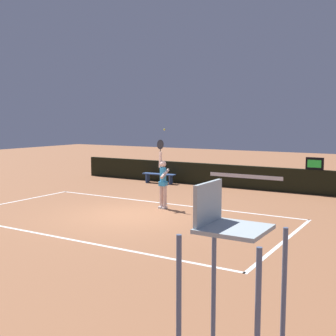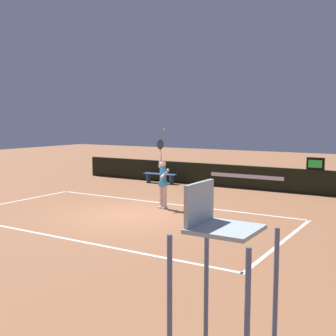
# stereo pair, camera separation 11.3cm
# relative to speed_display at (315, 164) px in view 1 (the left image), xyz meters

# --- Properties ---
(ground_plane) EXTENTS (60.00, 60.00, 0.00)m
(ground_plane) POSITION_rel_speed_display_xyz_m (-4.22, -7.11, -1.30)
(ground_plane) COLOR #955E3D
(court_lines) EXTENTS (10.49, 5.58, 0.00)m
(court_lines) POSITION_rel_speed_display_xyz_m (-4.22, -7.57, -1.30)
(court_lines) COLOR white
(court_lines) RESTS_ON ground
(back_wall) EXTENTS (15.67, 0.21, 1.04)m
(back_wall) POSITION_rel_speed_display_xyz_m (-4.22, 0.00, -0.78)
(back_wall) COLOR black
(back_wall) RESTS_ON ground
(speed_display) EXTENTS (0.71, 0.15, 0.51)m
(speed_display) POSITION_rel_speed_display_xyz_m (0.00, 0.00, 0.00)
(speed_display) COLOR black
(speed_display) RESTS_ON back_wall
(tennis_player) EXTENTS (0.44, 0.49, 2.44)m
(tennis_player) POSITION_rel_speed_display_xyz_m (-3.90, -5.67, -0.29)
(tennis_player) COLOR beige
(tennis_player) RESTS_ON ground
(tennis_ball) EXTENTS (0.06, 0.06, 0.06)m
(tennis_ball) POSITION_rel_speed_display_xyz_m (-3.75, -5.81, 1.48)
(tennis_ball) COLOR #CCDB37
(umpire_chair) EXTENTS (0.80, 0.80, 2.53)m
(umpire_chair) POSITION_rel_speed_display_xyz_m (2.48, -14.80, 0.35)
(umpire_chair) COLOR slate
(umpire_chair) RESTS_ON ground
(courtside_bench_near) EXTENTS (1.72, 0.48, 0.48)m
(courtside_bench_near) POSITION_rel_speed_display_xyz_m (-7.26, -0.61, -0.93)
(courtside_bench_near) COLOR #345490
(courtside_bench_near) RESTS_ON ground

